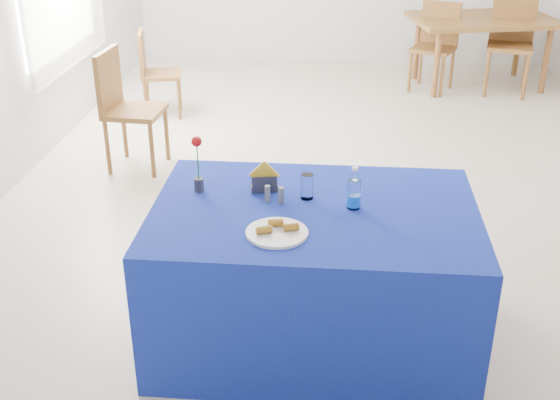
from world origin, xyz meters
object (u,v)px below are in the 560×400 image
object	(u,v)px
plate	(277,233)
chair_bg_left	(436,40)
water_bottle	(354,195)
chair_win_a	(124,101)
blue_table	(313,275)
oak_table	(483,25)
chair_win_b	(153,68)
chair_bg_right	(511,37)

from	to	relation	value
plate	chair_bg_left	distance (m)	5.02
water_bottle	chair_win_a	world-z (taller)	water_bottle
blue_table	chair_bg_left	size ratio (longest dim) A/B	1.73
oak_table	chair_win_b	bearing A→B (deg)	-158.65
chair_bg_left	oak_table	bearing A→B (deg)	40.25
chair_bg_right	chair_win_b	size ratio (longest dim) A/B	1.23
chair_bg_left	plate	bearing A→B (deg)	-80.92
water_bottle	chair_bg_left	world-z (taller)	water_bottle
chair_win_a	chair_bg_left	bearing A→B (deg)	-43.77
oak_table	plate	bearing A→B (deg)	-109.51
water_bottle	chair_win_a	distance (m)	2.80
chair_win_b	chair_win_a	bearing A→B (deg)	172.40
oak_table	chair_bg_right	size ratio (longest dim) A/B	1.63
oak_table	chair_win_a	bearing A→B (deg)	-141.46
chair_win_b	plate	bearing A→B (deg)	-169.15
chair_bg_left	water_bottle	bearing A→B (deg)	-77.71
chair_win_a	chair_win_b	distance (m)	1.28
plate	water_bottle	bearing A→B (deg)	41.03
chair_bg_left	chair_win_b	distance (m)	3.04
chair_bg_right	chair_win_a	size ratio (longest dim) A/B	1.06
chair_bg_right	chair_bg_left	bearing A→B (deg)	-169.04
oak_table	chair_bg_left	world-z (taller)	chair_bg_left
plate	oak_table	bearing A→B (deg)	70.49
water_bottle	blue_table	bearing A→B (deg)	-171.53
chair_bg_right	water_bottle	bearing A→B (deg)	-98.36
blue_table	plate	bearing A→B (deg)	-120.27
plate	chair_bg_left	size ratio (longest dim) A/B	0.31
blue_table	chair_bg_right	xyz separation A→B (m)	(1.89, 4.56, 0.21)
blue_table	oak_table	size ratio (longest dim) A/B	0.96
plate	oak_table	distance (m)	5.30
blue_table	chair_win_a	xyz separation A→B (m)	(-1.61, 2.16, 0.18)
blue_table	chair_bg_right	size ratio (longest dim) A/B	1.56
plate	chair_bg_right	distance (m)	5.25
plate	blue_table	bearing A→B (deg)	59.73
chair_bg_left	chair_win_a	xyz separation A→B (m)	(-2.72, -2.42, 0.02)
chair_bg_right	chair_win_a	xyz separation A→B (m)	(-3.50, -2.40, -0.03)
blue_table	water_bottle	world-z (taller)	water_bottle
chair_win_b	water_bottle	bearing A→B (deg)	-162.69
blue_table	chair_win_a	world-z (taller)	chair_win_a
plate	chair_bg_left	xyz separation A→B (m)	(1.27, 4.85, -0.23)
chair_bg_left	chair_bg_right	bearing A→B (deg)	22.49
chair_bg_right	chair_win_b	world-z (taller)	chair_bg_right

